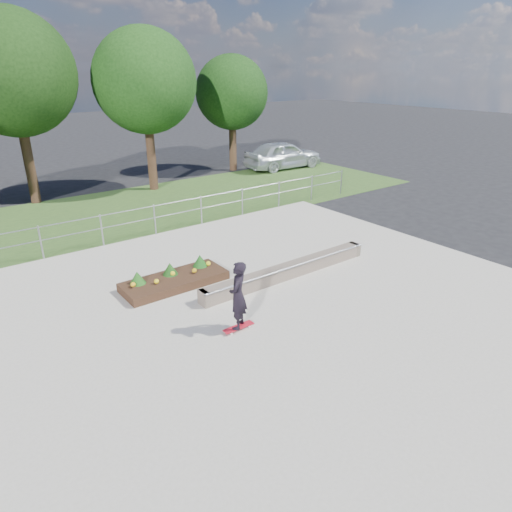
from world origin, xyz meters
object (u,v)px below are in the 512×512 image
at_px(skateboarder, 238,296).
at_px(parked_car, 283,155).
at_px(grind_ledge, 288,271).
at_px(planter_bed, 174,279).

relative_size(skateboarder, parked_car, 0.35).
xyz_separation_m(grind_ledge, skateboarder, (-2.89, -1.54, 0.71)).
relative_size(grind_ledge, planter_bed, 2.00).
bearing_deg(grind_ledge, parked_car, 50.44).
height_order(planter_bed, skateboarder, skateboarder).
xyz_separation_m(grind_ledge, planter_bed, (-2.97, 1.59, -0.02)).
height_order(grind_ledge, planter_bed, planter_bed).
bearing_deg(skateboarder, planter_bed, 91.51).
distance_m(planter_bed, skateboarder, 3.21).
height_order(skateboarder, parked_car, skateboarder).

